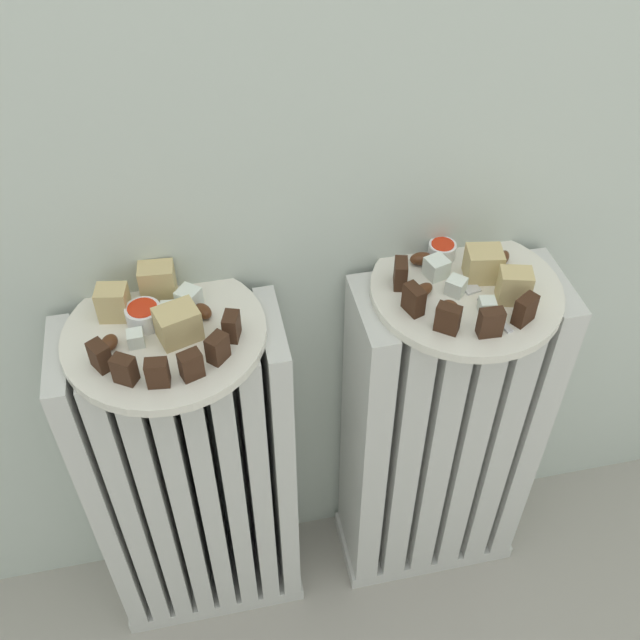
# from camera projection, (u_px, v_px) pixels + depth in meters

# --- Properties ---
(radiator_left) EXTENTS (0.29, 0.14, 0.60)m
(radiator_left) POSITION_uv_depth(u_px,v_px,m) (195.00, 483.00, 1.10)
(radiator_left) COLOR silver
(radiator_left) RESTS_ON ground_plane
(radiator_right) EXTENTS (0.29, 0.14, 0.60)m
(radiator_right) POSITION_uv_depth(u_px,v_px,m) (439.00, 441.00, 1.16)
(radiator_right) COLOR silver
(radiator_right) RESTS_ON ground_plane
(plate_left) EXTENTS (0.24, 0.24, 0.01)m
(plate_left) POSITION_uv_depth(u_px,v_px,m) (165.00, 334.00, 0.88)
(plate_left) COLOR silver
(plate_left) RESTS_ON radiator_left
(plate_right) EXTENTS (0.24, 0.24, 0.01)m
(plate_right) POSITION_uv_depth(u_px,v_px,m) (466.00, 291.00, 0.94)
(plate_right) COLOR silver
(plate_right) RESTS_ON radiator_right
(dark_cake_slice_left_0) EXTENTS (0.03, 0.03, 0.03)m
(dark_cake_slice_left_0) POSITION_uv_depth(u_px,v_px,m) (100.00, 356.00, 0.83)
(dark_cake_slice_left_0) COLOR #382114
(dark_cake_slice_left_0) RESTS_ON plate_left
(dark_cake_slice_left_1) EXTENTS (0.03, 0.03, 0.03)m
(dark_cake_slice_left_1) POSITION_uv_depth(u_px,v_px,m) (124.00, 370.00, 0.81)
(dark_cake_slice_left_1) COLOR #382114
(dark_cake_slice_left_1) RESTS_ON plate_left
(dark_cake_slice_left_2) EXTENTS (0.03, 0.02, 0.03)m
(dark_cake_slice_left_2) POSITION_uv_depth(u_px,v_px,m) (157.00, 373.00, 0.81)
(dark_cake_slice_left_2) COLOR #382114
(dark_cake_slice_left_2) RESTS_ON plate_left
(dark_cake_slice_left_3) EXTENTS (0.03, 0.02, 0.03)m
(dark_cake_slice_left_3) POSITION_uv_depth(u_px,v_px,m) (191.00, 365.00, 0.82)
(dark_cake_slice_left_3) COLOR #382114
(dark_cake_slice_left_3) RESTS_ON plate_left
(dark_cake_slice_left_4) EXTENTS (0.03, 0.03, 0.03)m
(dark_cake_slice_left_4) POSITION_uv_depth(u_px,v_px,m) (218.00, 348.00, 0.83)
(dark_cake_slice_left_4) COLOR #382114
(dark_cake_slice_left_4) RESTS_ON plate_left
(dark_cake_slice_left_5) EXTENTS (0.02, 0.03, 0.03)m
(dark_cake_slice_left_5) POSITION_uv_depth(u_px,v_px,m) (231.00, 326.00, 0.86)
(dark_cake_slice_left_5) COLOR #382114
(dark_cake_slice_left_5) RESTS_ON plate_left
(marble_cake_slice_left_0) EXTENTS (0.06, 0.05, 0.04)m
(marble_cake_slice_left_0) POSITION_uv_depth(u_px,v_px,m) (178.00, 324.00, 0.86)
(marble_cake_slice_left_0) COLOR tan
(marble_cake_slice_left_0) RESTS_ON plate_left
(marble_cake_slice_left_1) EXTENTS (0.04, 0.04, 0.04)m
(marble_cake_slice_left_1) POSITION_uv_depth(u_px,v_px,m) (113.00, 303.00, 0.88)
(marble_cake_slice_left_1) COLOR tan
(marble_cake_slice_left_1) RESTS_ON plate_left
(marble_cake_slice_left_2) EXTENTS (0.04, 0.03, 0.05)m
(marble_cake_slice_left_2) POSITION_uv_depth(u_px,v_px,m) (158.00, 282.00, 0.91)
(marble_cake_slice_left_2) COLOR tan
(marble_cake_slice_left_2) RESTS_ON plate_left
(turkish_delight_left_0) EXTENTS (0.02, 0.02, 0.02)m
(turkish_delight_left_0) POSITION_uv_depth(u_px,v_px,m) (136.00, 338.00, 0.86)
(turkish_delight_left_0) COLOR white
(turkish_delight_left_0) RESTS_ON plate_left
(turkish_delight_left_1) EXTENTS (0.02, 0.02, 0.02)m
(turkish_delight_left_1) POSITION_uv_depth(u_px,v_px,m) (169.00, 311.00, 0.89)
(turkish_delight_left_1) COLOR white
(turkish_delight_left_1) RESTS_ON plate_left
(turkish_delight_left_2) EXTENTS (0.04, 0.04, 0.03)m
(turkish_delight_left_2) POSITION_uv_depth(u_px,v_px,m) (189.00, 298.00, 0.90)
(turkish_delight_left_2) COLOR white
(turkish_delight_left_2) RESTS_ON plate_left
(medjool_date_left_0) EXTENTS (0.03, 0.03, 0.02)m
(medjool_date_left_0) POSITION_uv_depth(u_px,v_px,m) (203.00, 311.00, 0.89)
(medjool_date_left_0) COLOR #4C2814
(medjool_date_left_0) RESTS_ON plate_left
(medjool_date_left_1) EXTENTS (0.03, 0.03, 0.02)m
(medjool_date_left_1) POSITION_uv_depth(u_px,v_px,m) (109.00, 343.00, 0.85)
(medjool_date_left_1) COLOR #4C2814
(medjool_date_left_1) RESTS_ON plate_left
(jam_bowl_left) EXTENTS (0.04, 0.04, 0.03)m
(jam_bowl_left) POSITION_uv_depth(u_px,v_px,m) (144.00, 315.00, 0.88)
(jam_bowl_left) COLOR white
(jam_bowl_left) RESTS_ON plate_left
(dark_cake_slice_right_0) EXTENTS (0.02, 0.03, 0.04)m
(dark_cake_slice_right_0) POSITION_uv_depth(u_px,v_px,m) (401.00, 274.00, 0.93)
(dark_cake_slice_right_0) COLOR #382114
(dark_cake_slice_right_0) RESTS_ON plate_right
(dark_cake_slice_right_1) EXTENTS (0.02, 0.03, 0.04)m
(dark_cake_slice_right_1) POSITION_uv_depth(u_px,v_px,m) (414.00, 300.00, 0.89)
(dark_cake_slice_right_1) COLOR #382114
(dark_cake_slice_right_1) RESTS_ON plate_right
(dark_cake_slice_right_2) EXTENTS (0.03, 0.03, 0.04)m
(dark_cake_slice_right_2) POSITION_uv_depth(u_px,v_px,m) (448.00, 319.00, 0.87)
(dark_cake_slice_right_2) COLOR #382114
(dark_cake_slice_right_2) RESTS_ON plate_right
(dark_cake_slice_right_3) EXTENTS (0.03, 0.02, 0.04)m
(dark_cake_slice_right_3) POSITION_uv_depth(u_px,v_px,m) (491.00, 323.00, 0.86)
(dark_cake_slice_right_3) COLOR #382114
(dark_cake_slice_right_3) RESTS_ON plate_right
(dark_cake_slice_right_4) EXTENTS (0.03, 0.03, 0.04)m
(dark_cake_slice_right_4) POSITION_uv_depth(u_px,v_px,m) (525.00, 310.00, 0.88)
(dark_cake_slice_right_4) COLOR #382114
(dark_cake_slice_right_4) RESTS_ON plate_right
(marble_cake_slice_right_0) EXTENTS (0.05, 0.04, 0.04)m
(marble_cake_slice_right_0) POSITION_uv_depth(u_px,v_px,m) (483.00, 264.00, 0.94)
(marble_cake_slice_right_0) COLOR tan
(marble_cake_slice_right_0) RESTS_ON plate_right
(marble_cake_slice_right_1) EXTENTS (0.04, 0.04, 0.04)m
(marble_cake_slice_right_1) POSITION_uv_depth(u_px,v_px,m) (514.00, 286.00, 0.90)
(marble_cake_slice_right_1) COLOR tan
(marble_cake_slice_right_1) RESTS_ON plate_right
(turkish_delight_right_0) EXTENTS (0.02, 0.02, 0.02)m
(turkish_delight_right_0) POSITION_uv_depth(u_px,v_px,m) (487.00, 306.00, 0.90)
(turkish_delight_right_0) COLOR white
(turkish_delight_right_0) RESTS_ON plate_right
(turkish_delight_right_1) EXTENTS (0.03, 0.03, 0.02)m
(turkish_delight_right_1) POSITION_uv_depth(u_px,v_px,m) (456.00, 286.00, 0.92)
(turkish_delight_right_1) COLOR white
(turkish_delight_right_1) RESTS_ON plate_right
(turkish_delight_right_2) EXTENTS (0.03, 0.03, 0.03)m
(turkish_delight_right_2) POSITION_uv_depth(u_px,v_px,m) (436.00, 268.00, 0.94)
(turkish_delight_right_2) COLOR white
(turkish_delight_right_2) RESTS_ON plate_right
(medjool_date_right_0) EXTENTS (0.03, 0.02, 0.02)m
(medjool_date_right_0) POSITION_uv_depth(u_px,v_px,m) (421.00, 259.00, 0.96)
(medjool_date_right_0) COLOR #4C2814
(medjool_date_right_0) RESTS_ON plate_right
(medjool_date_right_1) EXTENTS (0.03, 0.03, 0.01)m
(medjool_date_right_1) POSITION_uv_depth(u_px,v_px,m) (423.00, 290.00, 0.92)
(medjool_date_right_1) COLOR #4C2814
(medjool_date_right_1) RESTS_ON plate_right
(medjool_date_right_2) EXTENTS (0.03, 0.03, 0.01)m
(medjool_date_right_2) POSITION_uv_depth(u_px,v_px,m) (450.00, 307.00, 0.90)
(medjool_date_right_2) COLOR #4C2814
(medjool_date_right_2) RESTS_ON plate_right
(medjool_date_right_3) EXTENTS (0.03, 0.03, 0.01)m
(medjool_date_right_3) POSITION_uv_depth(u_px,v_px,m) (502.00, 258.00, 0.96)
(medjool_date_right_3) COLOR #4C2814
(medjool_date_right_3) RESTS_ON plate_right
(jam_bowl_right) EXTENTS (0.04, 0.04, 0.02)m
(jam_bowl_right) POSITION_uv_depth(u_px,v_px,m) (442.00, 250.00, 0.97)
(jam_bowl_right) COLOR white
(jam_bowl_right) RESTS_ON plate_right
(fork) EXTENTS (0.03, 0.10, 0.00)m
(fork) POSITION_uv_depth(u_px,v_px,m) (483.00, 302.00, 0.91)
(fork) COLOR silver
(fork) RESTS_ON plate_right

